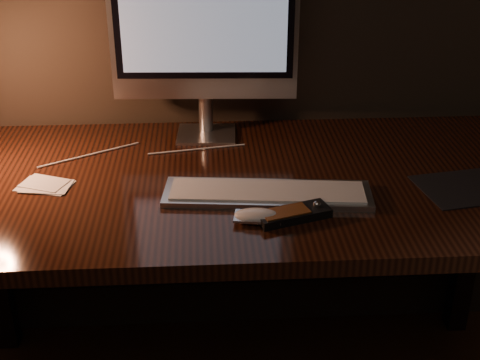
{
  "coord_description": "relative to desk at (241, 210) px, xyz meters",
  "views": [
    {
      "loc": [
        -0.09,
        0.4,
        1.48
      ],
      "look_at": [
        -0.01,
        1.73,
        0.8
      ],
      "focal_mm": 50.0,
      "sensor_mm": 36.0,
      "label": 1
    }
  ],
  "objects": [
    {
      "name": "media_remote",
      "position": [
        0.1,
        -0.28,
        0.14
      ],
      "size": [
        0.17,
        0.11,
        0.03
      ],
      "rotation": [
        0.0,
        0.0,
        0.32
      ],
      "color": "black",
      "rests_on": "desk"
    },
    {
      "name": "mouse",
      "position": [
        0.02,
        -0.28,
        0.14
      ],
      "size": [
        0.11,
        0.07,
        0.02
      ],
      "primitive_type": "ellipsoid",
      "rotation": [
        0.0,
        0.0,
        -0.15
      ],
      "color": "white",
      "rests_on": "desk"
    },
    {
      "name": "keyboard",
      "position": [
        0.05,
        -0.17,
        0.14
      ],
      "size": [
        0.49,
        0.18,
        0.02
      ],
      "primitive_type": "cube",
      "rotation": [
        0.0,
        0.0,
        -0.1
      ],
      "color": "silver",
      "rests_on": "desk"
    },
    {
      "name": "monitor",
      "position": [
        -0.08,
        0.2,
        0.43
      ],
      "size": [
        0.49,
        0.15,
        0.52
      ],
      "rotation": [
        0.0,
        0.0,
        -0.05
      ],
      "color": "silver",
      "rests_on": "desk"
    },
    {
      "name": "desk",
      "position": [
        0.0,
        0.0,
        0.0
      ],
      "size": [
        1.6,
        0.75,
        0.75
      ],
      "color": "black",
      "rests_on": "ground"
    },
    {
      "name": "papers",
      "position": [
        -0.47,
        -0.09,
        0.13
      ],
      "size": [
        0.14,
        0.11,
        0.01
      ],
      "primitive_type": "cube",
      "rotation": [
        0.0,
        0.0,
        -0.29
      ],
      "color": "white",
      "rests_on": "desk"
    },
    {
      "name": "cable",
      "position": [
        -0.25,
        0.08,
        0.13
      ],
      "size": [
        0.51,
        0.18,
        0.0
      ],
      "primitive_type": "cylinder",
      "rotation": [
        0.0,
        1.57,
        0.32
      ],
      "color": "white",
      "rests_on": "desk"
    },
    {
      "name": "mousepad",
      "position": [
        0.53,
        -0.16,
        0.13
      ],
      "size": [
        0.25,
        0.21,
        0.0
      ],
      "primitive_type": "cube",
      "rotation": [
        0.0,
        0.0,
        0.17
      ],
      "color": "black",
      "rests_on": "desk"
    }
  ]
}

